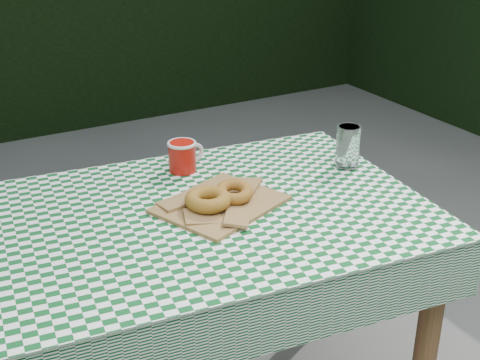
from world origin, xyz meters
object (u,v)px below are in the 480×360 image
at_px(coffee_mug, 182,157).
at_px(paper_bag, 220,203).
at_px(drinking_glass, 348,147).
at_px(table, 201,337).

bearing_deg(coffee_mug, paper_bag, -105.13).
bearing_deg(drinking_glass, table, -174.53).
distance_m(paper_bag, drinking_glass, 0.44).
bearing_deg(drinking_glass, coffee_mug, 154.50).
xyz_separation_m(table, coffee_mug, (0.07, 0.25, 0.42)).
distance_m(table, paper_bag, 0.39).
bearing_deg(paper_bag, drinking_glass, 6.03).
height_order(table, coffee_mug, coffee_mug).
distance_m(paper_bag, coffee_mug, 0.25).
xyz_separation_m(paper_bag, coffee_mug, (0.01, 0.25, 0.04)).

